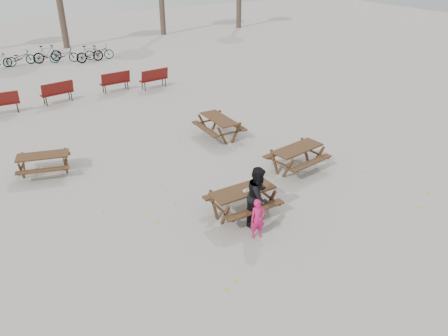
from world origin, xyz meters
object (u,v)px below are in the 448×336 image
adult (259,196)px  picnic_table_north (44,164)px  picnic_table_east (297,158)px  food_tray (247,191)px  soda_bottle (251,188)px  main_picnic_table (243,196)px  picnic_table_far (219,127)px  child (258,219)px

adult → picnic_table_north: bearing=92.3°
picnic_table_east → food_tray: bearing=-162.2°
food_tray → soda_bottle: (0.12, -0.04, 0.05)m
main_picnic_table → picnic_table_north: 6.82m
soda_bottle → picnic_table_north: (-4.41, 5.49, -0.50)m
soda_bottle → picnic_table_east: soda_bottle is taller
main_picnic_table → picnic_table_far: size_ratio=0.99×
main_picnic_table → adult: size_ratio=1.07×
main_picnic_table → child: size_ratio=1.63×
soda_bottle → picnic_table_north: soda_bottle is taller
child → picnic_table_east: size_ratio=0.61×
adult → picnic_table_north: size_ratio=1.05×
child → food_tray: bearing=83.3°
picnic_table_north → picnic_table_far: 6.46m
child → picnic_table_north: child is taller
picnic_table_east → picnic_table_north: (-7.30, 3.98, -0.04)m
soda_bottle → picnic_table_far: bearing=68.5°
soda_bottle → picnic_table_north: 7.06m
main_picnic_table → adult: 0.64m
main_picnic_table → soda_bottle: size_ratio=10.59×
soda_bottle → adult: 0.42m
food_tray → picnic_table_north: 6.95m
main_picnic_table → picnic_table_far: bearing=66.3°
adult → picnic_table_north: (-4.36, 5.90, -0.49)m
main_picnic_table → picnic_table_far: picnic_table_far is taller
child → adult: (0.39, 0.53, 0.29)m
picnic_table_east → picnic_table_far: 3.76m
adult → picnic_table_east: size_ratio=0.93×
food_tray → picnic_table_north: size_ratio=0.11×
main_picnic_table → food_tray: 0.24m
picnic_table_north → food_tray: bearing=-35.8°
picnic_table_east → picnic_table_north: 8.31m
soda_bottle → adult: bearing=-96.9°
soda_bottle → child: 1.09m
child → picnic_table_far: (2.48, 6.12, -0.16)m
main_picnic_table → soda_bottle: (0.17, -0.16, 0.26)m
child → picnic_table_north: size_ratio=0.69×
food_tray → child: bearing=-108.0°
picnic_table_north → picnic_table_east: bearing=-12.7°
adult → main_picnic_table: bearing=67.3°
child → adult: bearing=65.2°
main_picnic_table → picnic_table_far: (2.21, 5.01, -0.19)m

